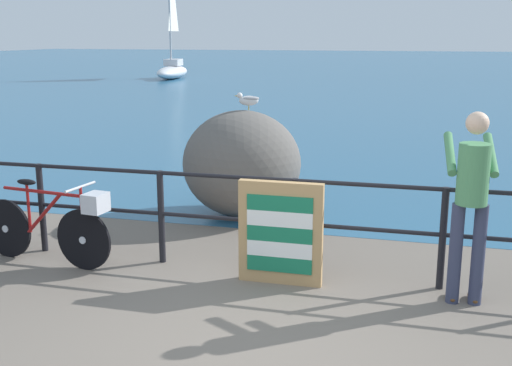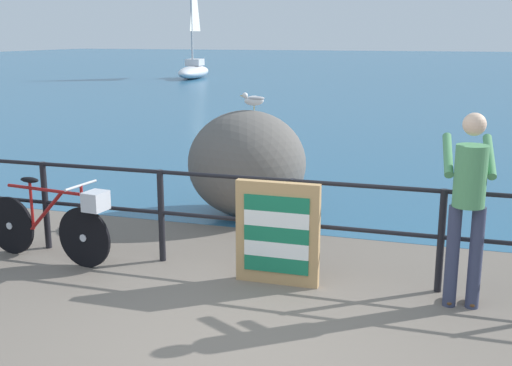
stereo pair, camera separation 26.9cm
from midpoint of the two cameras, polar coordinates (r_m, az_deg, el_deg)
The scene contains 9 objects.
ground_plane at distance 24.43m, azimuth 11.63°, elevation 7.22°, with size 120.00×120.00×0.10m, color #6B6056.
sea_surface at distance 52.47m, azimuth 13.47°, elevation 10.31°, with size 120.00×90.00×0.01m, color #285B7F.
promenade_railing at distance 6.41m, azimuth 2.28°, elevation -2.93°, with size 8.83×0.07×1.02m.
bicycle at distance 7.10m, azimuth -18.83°, elevation -3.49°, with size 1.69×0.48×0.92m.
person_at_railing at distance 5.92m, azimuth 17.65°, elevation -1.39°, with size 0.48×0.65×1.78m.
folded_deckchair_stack at distance 6.22m, azimuth 0.98°, elevation -4.57°, with size 0.84×0.10×1.04m.
breakwater_boulder_main at distance 8.54m, azimuth -2.20°, elevation 1.76°, with size 1.61×1.56×1.44m.
seagull at distance 8.45m, azimuth -1.61°, elevation 7.55°, with size 0.34×0.19×0.23m.
sailboat at distance 36.14m, azimuth -7.79°, elevation 10.47°, with size 1.85×4.53×6.16m.
Camera 1 is at (1.18, -4.30, 2.43)m, focal length 44.19 mm.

